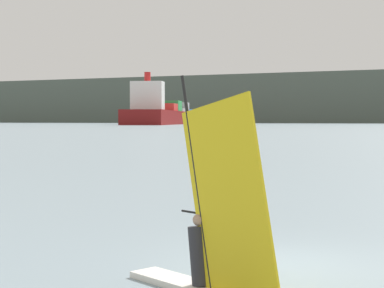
{
  "coord_description": "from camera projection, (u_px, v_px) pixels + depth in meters",
  "views": [
    {
      "loc": [
        1.32,
        -13.78,
        3.08
      ],
      "look_at": [
        -3.51,
        6.56,
        2.3
      ],
      "focal_mm": 59.97,
      "sensor_mm": 36.0,
      "label": 1
    }
  ],
  "objects": [
    {
      "name": "distant_headland",
      "position": [
        348.0,
        101.0,
        762.33
      ],
      "size": [
        1183.59,
        492.49,
        51.37
      ],
      "primitive_type": "cube",
      "rotation": [
        0.0,
        0.0,
        -0.19
      ],
      "color": "#4C564C",
      "rests_on": "ground_plane"
    },
    {
      "name": "ground_plane",
      "position": [
        280.0,
        263.0,
        13.82
      ],
      "size": [
        4000.0,
        4000.0,
        0.0
      ],
      "primitive_type": "plane",
      "color": "gray"
    },
    {
      "name": "cargo_ship",
      "position": [
        167.0,
        115.0,
        488.7
      ],
      "size": [
        49.54,
        213.04,
        33.92
      ],
      "rotation": [
        0.0,
        0.0,
        1.68
      ],
      "color": "maroon",
      "rests_on": "ground_plane"
    },
    {
      "name": "windsurfer",
      "position": [
        207.0,
        237.0,
        11.31
      ],
      "size": [
        3.12,
        2.31,
        3.95
      ],
      "rotation": [
        0.0,
        0.0,
        2.54
      ],
      "color": "white",
      "rests_on": "ground_plane"
    }
  ]
}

